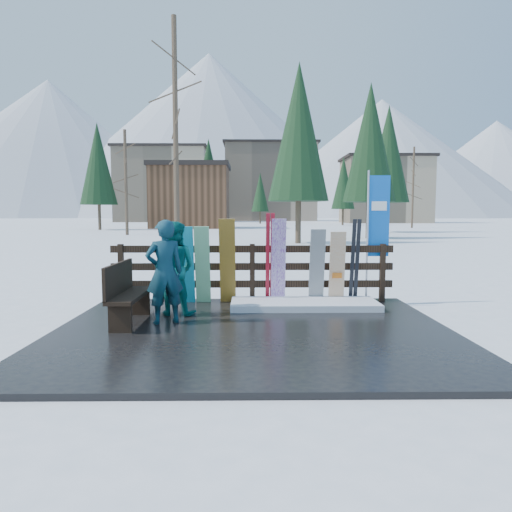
{
  "coord_description": "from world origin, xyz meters",
  "views": [
    {
      "loc": [
        -0.05,
        -6.8,
        1.81
      ],
      "look_at": [
        0.06,
        1.0,
        1.1
      ],
      "focal_mm": 32.0,
      "sensor_mm": 36.0,
      "label": 1
    }
  ],
  "objects_px": {
    "snowboard_1": "(202,265)",
    "snowboard_3": "(278,261)",
    "snowboard_5": "(337,268)",
    "rental_flag": "(376,221)",
    "person_back": "(174,268)",
    "snowboard_2": "(227,261)",
    "person_front": "(165,272)",
    "snowboard_4": "(317,266)",
    "snowboard_0": "(187,265)",
    "bench": "(126,291)"
  },
  "relations": [
    {
      "from": "snowboard_1",
      "to": "snowboard_2",
      "type": "bearing_deg",
      "value": -0.0
    },
    {
      "from": "snowboard_1",
      "to": "snowboard_3",
      "type": "height_order",
      "value": "snowboard_3"
    },
    {
      "from": "snowboard_5",
      "to": "person_back",
      "type": "relative_size",
      "value": 0.88
    },
    {
      "from": "snowboard_3",
      "to": "snowboard_4",
      "type": "relative_size",
      "value": 1.14
    },
    {
      "from": "bench",
      "to": "person_front",
      "type": "xyz_separation_m",
      "value": [
        0.63,
        -0.0,
        0.31
      ]
    },
    {
      "from": "snowboard_1",
      "to": "snowboard_2",
      "type": "xyz_separation_m",
      "value": [
        0.48,
        -0.0,
        0.07
      ]
    },
    {
      "from": "snowboard_3",
      "to": "rental_flag",
      "type": "relative_size",
      "value": 0.64
    },
    {
      "from": "bench",
      "to": "snowboard_3",
      "type": "distance_m",
      "value": 3.0
    },
    {
      "from": "snowboard_0",
      "to": "bench",
      "type": "bearing_deg",
      "value": -115.61
    },
    {
      "from": "person_back",
      "to": "snowboard_0",
      "type": "bearing_deg",
      "value": -83.62
    },
    {
      "from": "person_front",
      "to": "snowboard_0",
      "type": "bearing_deg",
      "value": -118.1
    },
    {
      "from": "snowboard_2",
      "to": "snowboard_5",
      "type": "bearing_deg",
      "value": -0.0
    },
    {
      "from": "snowboard_2",
      "to": "person_back",
      "type": "bearing_deg",
      "value": -133.04
    },
    {
      "from": "person_front",
      "to": "snowboard_2",
      "type": "bearing_deg",
      "value": -143.47
    },
    {
      "from": "snowboard_5",
      "to": "rental_flag",
      "type": "distance_m",
      "value": 1.25
    },
    {
      "from": "snowboard_0",
      "to": "snowboard_4",
      "type": "bearing_deg",
      "value": 0.0
    },
    {
      "from": "snowboard_5",
      "to": "rental_flag",
      "type": "relative_size",
      "value": 0.54
    },
    {
      "from": "snowboard_4",
      "to": "rental_flag",
      "type": "distance_m",
      "value": 1.52
    },
    {
      "from": "snowboard_4",
      "to": "snowboard_5",
      "type": "xyz_separation_m",
      "value": [
        0.39,
        -0.0,
        -0.03
      ]
    },
    {
      "from": "person_back",
      "to": "rental_flag",
      "type": "bearing_deg",
      "value": -150.46
    },
    {
      "from": "snowboard_4",
      "to": "snowboard_2",
      "type": "bearing_deg",
      "value": 180.0
    },
    {
      "from": "snowboard_5",
      "to": "person_back",
      "type": "distance_m",
      "value": 3.15
    },
    {
      "from": "snowboard_1",
      "to": "snowboard_3",
      "type": "distance_m",
      "value": 1.47
    },
    {
      "from": "snowboard_4",
      "to": "snowboard_5",
      "type": "height_order",
      "value": "snowboard_4"
    },
    {
      "from": "person_front",
      "to": "snowboard_4",
      "type": "bearing_deg",
      "value": -172.57
    },
    {
      "from": "snowboard_0",
      "to": "snowboard_2",
      "type": "distance_m",
      "value": 0.79
    },
    {
      "from": "snowboard_0",
      "to": "snowboard_5",
      "type": "height_order",
      "value": "snowboard_0"
    },
    {
      "from": "snowboard_3",
      "to": "snowboard_5",
      "type": "height_order",
      "value": "snowboard_3"
    },
    {
      "from": "bench",
      "to": "snowboard_3",
      "type": "relative_size",
      "value": 0.89
    },
    {
      "from": "snowboard_0",
      "to": "rental_flag",
      "type": "distance_m",
      "value": 3.84
    },
    {
      "from": "snowboard_1",
      "to": "rental_flag",
      "type": "relative_size",
      "value": 0.59
    },
    {
      "from": "person_back",
      "to": "snowboard_5",
      "type": "bearing_deg",
      "value": -150.67
    },
    {
      "from": "snowboard_1",
      "to": "snowboard_3",
      "type": "relative_size",
      "value": 0.92
    },
    {
      "from": "snowboard_2",
      "to": "snowboard_0",
      "type": "bearing_deg",
      "value": -180.0
    },
    {
      "from": "snowboard_5",
      "to": "rental_flag",
      "type": "height_order",
      "value": "rental_flag"
    },
    {
      "from": "snowboard_1",
      "to": "person_front",
      "type": "height_order",
      "value": "person_front"
    },
    {
      "from": "snowboard_3",
      "to": "person_front",
      "type": "distance_m",
      "value": 2.48
    },
    {
      "from": "snowboard_5",
      "to": "person_front",
      "type": "bearing_deg",
      "value": -152.57
    },
    {
      "from": "snowboard_0",
      "to": "snowboard_4",
      "type": "distance_m",
      "value": 2.53
    },
    {
      "from": "snowboard_5",
      "to": "person_front",
      "type": "xyz_separation_m",
      "value": [
        -3.05,
        -1.58,
        0.12
      ]
    },
    {
      "from": "snowboard_2",
      "to": "snowboard_3",
      "type": "relative_size",
      "value": 1.01
    },
    {
      "from": "snowboard_2",
      "to": "rental_flag",
      "type": "relative_size",
      "value": 0.65
    },
    {
      "from": "snowboard_5",
      "to": "snowboard_4",
      "type": "bearing_deg",
      "value": 180.0
    },
    {
      "from": "snowboard_4",
      "to": "snowboard_0",
      "type": "bearing_deg",
      "value": -180.0
    },
    {
      "from": "snowboard_4",
      "to": "bench",
      "type": "bearing_deg",
      "value": -154.3
    },
    {
      "from": "snowboard_4",
      "to": "person_front",
      "type": "xyz_separation_m",
      "value": [
        -2.66,
        -1.58,
        0.1
      ]
    },
    {
      "from": "bench",
      "to": "person_front",
      "type": "height_order",
      "value": "person_front"
    },
    {
      "from": "snowboard_0",
      "to": "snowboard_4",
      "type": "relative_size",
      "value": 1.04
    },
    {
      "from": "snowboard_3",
      "to": "snowboard_0",
      "type": "bearing_deg",
      "value": -180.0
    },
    {
      "from": "snowboard_2",
      "to": "person_front",
      "type": "bearing_deg",
      "value": -120.12
    }
  ]
}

